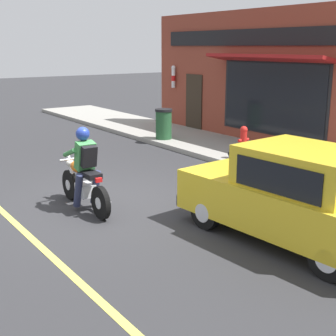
{
  "coord_description": "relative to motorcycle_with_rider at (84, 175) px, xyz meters",
  "views": [
    {
      "loc": [
        -4.15,
        -7.98,
        3.08
      ],
      "look_at": [
        0.61,
        -1.34,
        0.95
      ],
      "focal_mm": 50.0,
      "sensor_mm": 36.0,
      "label": 1
    }
  ],
  "objects": [
    {
      "name": "fire_hydrant",
      "position": [
        5.1,
        0.87,
        -0.11
      ],
      "size": [
        0.36,
        0.24,
        0.88
      ],
      "color": "red",
      "rests_on": "sidewalk_curb"
    },
    {
      "name": "sidewalk_curb",
      "position": [
        5.76,
        3.0,
        -0.61
      ],
      "size": [
        2.6,
        22.0,
        0.14
      ],
      "primitive_type": "cube",
      "color": "gray",
      "rests_on": "ground"
    },
    {
      "name": "storefront_building",
      "position": [
        7.29,
        2.83,
        1.43
      ],
      "size": [
        1.25,
        9.33,
        4.2
      ],
      "color": "brown",
      "rests_on": "ground"
    },
    {
      "name": "motorcycle_with_rider",
      "position": [
        0.0,
        0.0,
        0.0
      ],
      "size": [
        0.56,
        2.02,
        1.62
      ],
      "color": "black",
      "rests_on": "ground"
    },
    {
      "name": "trash_bin",
      "position": [
        4.94,
        4.37,
        -0.04
      ],
      "size": [
        0.56,
        0.56,
        0.98
      ],
      "color": "#23512D",
      "rests_on": "sidewalk_curb"
    },
    {
      "name": "car_hatchback",
      "position": [
        2.05,
        -3.37,
        0.09
      ],
      "size": [
        1.88,
        3.88,
        1.57
      ],
      "color": "black",
      "rests_on": "ground"
    },
    {
      "name": "ground_plane",
      "position": [
        0.41,
        0.0,
        -0.68
      ],
      "size": [
        80.0,
        80.0,
        0.0
      ],
      "primitive_type": "plane",
      "color": "#2B2B2D"
    }
  ]
}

